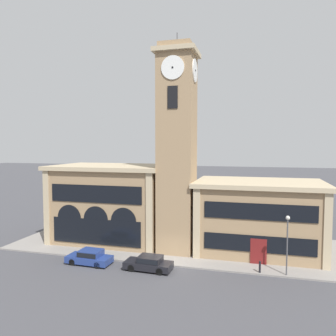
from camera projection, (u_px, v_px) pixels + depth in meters
name	position (u px, v px, depth m)	size (l,w,h in m)	color
ground_plane	(166.00, 266.00, 30.80)	(300.00, 300.00, 0.00)	#424247
sidewalk_kerb	(181.00, 245.00, 37.03)	(37.92, 12.96, 0.15)	gray
clock_tower	(177.00, 150.00, 34.24)	(4.32, 4.32, 22.87)	#9E7F5B
town_hall_left_wing	(112.00, 202.00, 39.17)	(13.55, 9.11, 9.02)	#9E7F5B
town_hall_right_wing	(259.00, 216.00, 34.82)	(13.28, 9.11, 7.59)	#9E7F5B
parked_car_near	(90.00, 257.00, 31.33)	(4.38, 2.02, 1.38)	navy
parked_car_mid	(149.00, 263.00, 29.78)	(4.40, 1.98, 1.31)	black
street_lamp	(287.00, 236.00, 28.10)	(0.36, 0.36, 5.20)	#4C4C51
bollard	(260.00, 267.00, 28.85)	(0.18, 0.18, 1.06)	black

